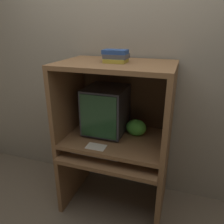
# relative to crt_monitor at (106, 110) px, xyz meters

# --- Properties ---
(wall_back) EXTENTS (6.00, 0.06, 2.60)m
(wall_back) POSITION_rel_crt_monitor_xyz_m (0.12, 0.31, 0.33)
(wall_back) COLOR gray
(wall_back) RESTS_ON ground_plane
(desk_base) EXTENTS (0.95, 0.68, 0.63)m
(desk_base) POSITION_rel_crt_monitor_xyz_m (0.12, -0.11, -0.56)
(desk_base) COLOR brown
(desk_base) RESTS_ON ground_plane
(desk_monitor_shelf) EXTENTS (0.95, 0.64, 0.11)m
(desk_monitor_shelf) POSITION_rel_crt_monitor_xyz_m (0.12, -0.07, -0.25)
(desk_monitor_shelf) COLOR brown
(desk_monitor_shelf) RESTS_ON desk_base
(hutch_upper) EXTENTS (0.95, 0.64, 0.67)m
(hutch_upper) POSITION_rel_crt_monitor_xyz_m (0.12, -0.04, 0.21)
(hutch_upper) COLOR brown
(hutch_upper) RESTS_ON desk_monitor_shelf
(crt_monitor) EXTENTS (0.36, 0.41, 0.44)m
(crt_monitor) POSITION_rel_crt_monitor_xyz_m (0.00, 0.00, 0.00)
(crt_monitor) COLOR #333338
(crt_monitor) RESTS_ON desk_monitor_shelf
(keyboard) EXTENTS (0.44, 0.16, 0.03)m
(keyboard) POSITION_rel_crt_monitor_xyz_m (-0.02, -0.21, -0.33)
(keyboard) COLOR beige
(keyboard) RESTS_ON desk_base
(mouse) EXTENTS (0.07, 0.05, 0.03)m
(mouse) POSITION_rel_crt_monitor_xyz_m (0.25, -0.21, -0.32)
(mouse) COLOR #B7B7B7
(mouse) RESTS_ON desk_base
(snack_bag) EXTENTS (0.19, 0.14, 0.15)m
(snack_bag) POSITION_rel_crt_monitor_xyz_m (0.28, 0.02, -0.15)
(snack_bag) COLOR green
(snack_bag) RESTS_ON desk_monitor_shelf
(book_stack) EXTENTS (0.20, 0.17, 0.10)m
(book_stack) POSITION_rel_crt_monitor_xyz_m (0.11, -0.07, 0.50)
(book_stack) COLOR gold
(book_stack) RESTS_ON hutch_upper
(paper_card) EXTENTS (0.16, 0.11, 0.00)m
(paper_card) POSITION_rel_crt_monitor_xyz_m (0.02, -0.30, -0.22)
(paper_card) COLOR beige
(paper_card) RESTS_ON desk_monitor_shelf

